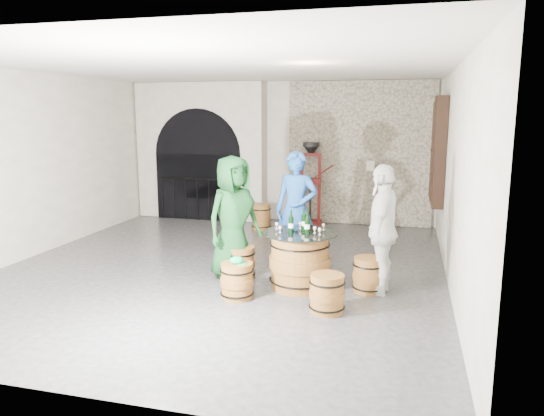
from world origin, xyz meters
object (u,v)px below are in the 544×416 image
(barrel_stool_near_left, at_px, (237,281))
(wine_bottle_right, at_px, (304,221))
(person_green, at_px, (233,217))
(wine_bottle_center, at_px, (307,224))
(barrel_table, at_px, (300,260))
(barrel_stool_far, at_px, (296,253))
(side_barrel, at_px, (261,217))
(person_blue, at_px, (296,210))
(person_white, at_px, (382,230))
(barrel_stool_near_right, at_px, (327,294))
(barrel_stool_left, at_px, (241,263))
(corking_press, at_px, (311,177))
(barrel_stool_right, at_px, (369,275))
(wine_bottle_left, at_px, (291,223))

(barrel_stool_near_left, xyz_separation_m, wine_bottle_right, (0.76, 0.80, 0.71))
(person_green, bearing_deg, wine_bottle_center, -68.17)
(barrel_table, distance_m, barrel_stool_far, 1.00)
(barrel_table, height_order, side_barrel, barrel_table)
(person_green, height_order, person_blue, person_blue)
(barrel_stool_far, distance_m, wine_bottle_right, 1.10)
(side_barrel, bearing_deg, person_white, -51.13)
(barrel_stool_near_right, relative_size, wine_bottle_right, 1.53)
(barrel_stool_near_left, bearing_deg, barrel_stool_far, 73.42)
(person_blue, bearing_deg, barrel_stool_far, -71.20)
(barrel_stool_left, height_order, corking_press, corking_press)
(barrel_stool_left, bearing_deg, barrel_stool_right, -3.46)
(barrel_stool_near_right, xyz_separation_m, person_blue, (-0.80, 1.82, 0.71))
(person_green, relative_size, wine_bottle_right, 5.78)
(barrel_stool_far, height_order, wine_bottle_left, wine_bottle_left)
(barrel_table, relative_size, person_white, 0.59)
(barrel_stool_near_right, distance_m, wine_bottle_left, 1.25)
(barrel_stool_far, relative_size, side_barrel, 0.88)
(person_blue, xyz_separation_m, wine_bottle_left, (0.15, -1.02, 0.00))
(barrel_stool_left, distance_m, barrel_stool_right, 1.95)
(side_barrel, bearing_deg, barrel_stool_near_left, -78.52)
(barrel_table, height_order, barrel_stool_near_left, barrel_table)
(barrel_stool_right, height_order, wine_bottle_left, wine_bottle_left)
(barrel_stool_right, distance_m, wine_bottle_left, 1.32)
(corking_press, bearing_deg, person_white, -73.18)
(person_white, distance_m, wine_bottle_right, 1.13)
(person_white, bearing_deg, corking_press, -149.26)
(wine_bottle_left, bearing_deg, barrel_stool_left, 164.89)
(barrel_table, xyz_separation_m, wine_bottle_right, (0.02, 0.15, 0.54))
(barrel_table, distance_m, person_green, 1.22)
(person_blue, xyz_separation_m, corking_press, (-0.36, 3.21, 0.13))
(barrel_stool_left, distance_m, corking_press, 4.11)
(barrel_stool_near_right, height_order, wine_bottle_left, wine_bottle_left)
(wine_bottle_center, bearing_deg, barrel_stool_far, 110.61)
(barrel_stool_near_right, relative_size, barrel_stool_near_left, 1.00)
(barrel_stool_near_left, bearing_deg, barrel_stool_near_right, -8.12)
(person_blue, bearing_deg, barrel_stool_near_right, -62.90)
(barrel_stool_near_left, distance_m, corking_press, 4.92)
(barrel_stool_near_right, distance_m, side_barrel, 4.78)
(barrel_stool_right, distance_m, side_barrel, 4.24)
(barrel_stool_left, relative_size, person_white, 0.27)
(barrel_stool_far, xyz_separation_m, barrel_stool_right, (1.24, -0.87, 0.00))
(barrel_stool_near_left, height_order, wine_bottle_right, wine_bottle_right)
(barrel_stool_near_left, bearing_deg, side_barrel, 101.48)
(person_white, bearing_deg, wine_bottle_left, -77.24)
(barrel_table, relative_size, barrel_stool_far, 2.15)
(barrel_stool_left, height_order, barrel_stool_far, same)
(wine_bottle_left, bearing_deg, barrel_stool_right, 5.61)
(corking_press, bearing_deg, barrel_table, -87.98)
(barrel_stool_right, xyz_separation_m, barrel_stool_near_left, (-1.72, -0.72, 0.00))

